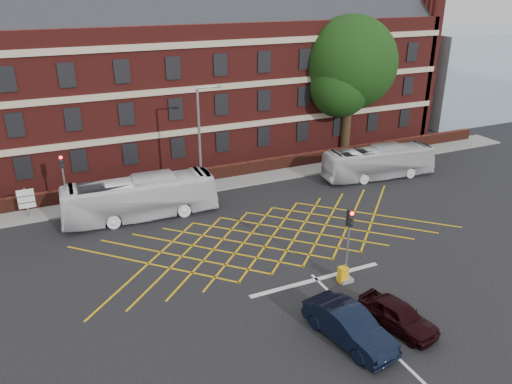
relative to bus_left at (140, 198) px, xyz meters
name	(u,v)px	position (x,y,z in m)	size (l,w,h in m)	color
ground	(287,251)	(6.94, -8.38, -1.46)	(120.00, 120.00, 0.00)	black
victorian_building	(179,68)	(7.18, 13.62, 6.38)	(51.00, 12.17, 20.40)	#551816
boundary_wall	(213,174)	(6.94, 4.62, -0.91)	(56.00, 0.50, 1.10)	#461B12
far_pavement	(217,183)	(6.94, 3.62, -1.40)	(60.00, 3.00, 0.12)	slate
glass_block	(459,75)	(40.94, 12.62, 3.54)	(14.00, 10.00, 10.00)	#99B2BF
box_junction_hatching	(272,237)	(6.94, -6.38, -1.45)	(11.50, 0.12, 0.02)	#CC990C
stop_line	(316,279)	(6.94, -11.88, -1.45)	(8.00, 0.30, 0.02)	silver
centre_line	(393,353)	(6.94, -18.38, -1.45)	(0.15, 14.00, 0.02)	silver
bus_left	(140,198)	(0.00, 0.00, 0.00)	(2.44, 10.45, 2.91)	silver
bus_right	(379,162)	(19.62, -0.53, -0.13)	(2.23, 9.51, 2.65)	silver
car_navy	(349,326)	(5.65, -16.80, -0.67)	(1.66, 4.76, 1.57)	black
car_maroon	(398,315)	(8.27, -16.95, -0.78)	(1.60, 3.97, 1.35)	black
deciduous_tree	(350,69)	(21.54, 7.25, 6.19)	(8.60, 8.60, 12.54)	black
traffic_light_near	(347,252)	(8.29, -12.62, 0.31)	(0.70, 0.70, 4.27)	slate
traffic_light_far	(66,189)	(-4.52, 3.00, 0.31)	(0.70, 0.70, 4.27)	slate
street_lamp	(201,162)	(4.98, 1.51, 1.37)	(2.25, 1.00, 8.34)	slate
direction_signs	(26,200)	(-7.11, 3.09, -0.08)	(1.10, 0.16, 2.20)	gray
utility_cabinet	(343,275)	(8.11, -12.64, -1.01)	(0.48, 0.41, 0.90)	#EDAB0D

